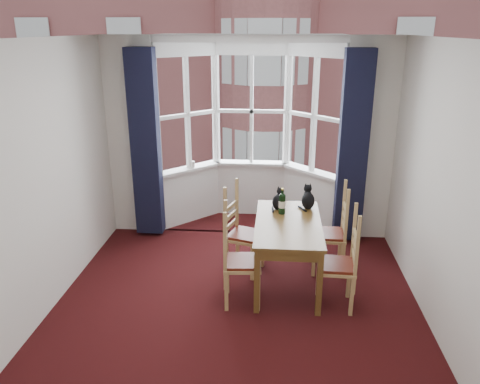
# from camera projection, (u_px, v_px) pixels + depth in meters

# --- Properties ---
(floor) EXTENTS (4.50, 4.50, 0.00)m
(floor) POSITION_uv_depth(u_px,v_px,m) (235.00, 320.00, 4.89)
(floor) COLOR black
(floor) RESTS_ON ground
(ceiling) EXTENTS (4.50, 4.50, 0.00)m
(ceiling) POSITION_uv_depth(u_px,v_px,m) (233.00, 39.00, 3.95)
(ceiling) COLOR white
(ceiling) RESTS_ON floor
(wall_left) EXTENTS (0.00, 4.50, 4.50)m
(wall_left) POSITION_uv_depth(u_px,v_px,m) (30.00, 189.00, 4.57)
(wall_left) COLOR silver
(wall_left) RESTS_ON floor
(wall_right) EXTENTS (0.00, 4.50, 4.50)m
(wall_right) POSITION_uv_depth(u_px,v_px,m) (451.00, 200.00, 4.27)
(wall_right) COLOR silver
(wall_right) RESTS_ON floor
(wall_near) EXTENTS (4.00, 0.00, 4.00)m
(wall_near) POSITION_uv_depth(u_px,v_px,m) (193.00, 348.00, 2.31)
(wall_near) COLOR silver
(wall_near) RESTS_ON floor
(wall_back_pier_left) EXTENTS (0.70, 0.12, 2.80)m
(wall_back_pier_left) POSITION_uv_depth(u_px,v_px,m) (133.00, 138.00, 6.66)
(wall_back_pier_left) COLOR silver
(wall_back_pier_left) RESTS_ON floor
(wall_back_pier_right) EXTENTS (0.70, 0.12, 2.80)m
(wall_back_pier_right) POSITION_uv_depth(u_px,v_px,m) (368.00, 142.00, 6.41)
(wall_back_pier_right) COLOR silver
(wall_back_pier_right) RESTS_ON floor
(bay_window) EXTENTS (2.76, 0.94, 2.80)m
(bay_window) POSITION_uv_depth(u_px,v_px,m) (250.00, 132.00, 7.01)
(bay_window) COLOR white
(bay_window) RESTS_ON floor
(curtain_left) EXTENTS (0.38, 0.22, 2.60)m
(curtain_left) POSITION_uv_depth(u_px,v_px,m) (146.00, 145.00, 6.49)
(curtain_left) COLOR black
(curtain_left) RESTS_ON floor
(curtain_right) EXTENTS (0.38, 0.22, 2.60)m
(curtain_right) POSITION_uv_depth(u_px,v_px,m) (353.00, 149.00, 6.28)
(curtain_right) COLOR black
(curtain_right) RESTS_ON floor
(dining_table) EXTENTS (0.75, 1.40, 0.78)m
(dining_table) POSITION_uv_depth(u_px,v_px,m) (288.00, 230.00, 5.39)
(dining_table) COLOR brown
(dining_table) RESTS_ON floor
(chair_left_near) EXTENTS (0.43, 0.45, 0.92)m
(chair_left_near) POSITION_uv_depth(u_px,v_px,m) (234.00, 263.00, 5.07)
(chair_left_near) COLOR tan
(chair_left_near) RESTS_ON floor
(chair_left_far) EXTENTS (0.51, 0.52, 0.92)m
(chair_left_far) POSITION_uv_depth(u_px,v_px,m) (238.00, 235.00, 5.76)
(chair_left_far) COLOR tan
(chair_left_far) RESTS_ON floor
(chair_right_near) EXTENTS (0.42, 0.44, 0.92)m
(chair_right_near) POSITION_uv_depth(u_px,v_px,m) (345.00, 267.00, 4.99)
(chair_right_near) COLOR tan
(chair_right_near) RESTS_ON floor
(chair_right_far) EXTENTS (0.42, 0.44, 0.92)m
(chair_right_far) POSITION_uv_depth(u_px,v_px,m) (336.00, 236.00, 5.74)
(chair_right_far) COLOR tan
(chair_right_far) RESTS_ON floor
(cat_left) EXTENTS (0.20, 0.23, 0.28)m
(cat_left) POSITION_uv_depth(u_px,v_px,m) (278.00, 201.00, 5.72)
(cat_left) COLOR black
(cat_left) RESTS_ON dining_table
(cat_right) EXTENTS (0.17, 0.24, 0.31)m
(cat_right) POSITION_uv_depth(u_px,v_px,m) (308.00, 199.00, 5.74)
(cat_right) COLOR black
(cat_right) RESTS_ON dining_table
(wine_bottle) EXTENTS (0.08, 0.08, 0.32)m
(wine_bottle) POSITION_uv_depth(u_px,v_px,m) (282.00, 203.00, 5.56)
(wine_bottle) COLOR black
(wine_bottle) RESTS_ON dining_table
(candle_tall) EXTENTS (0.06, 0.06, 0.11)m
(candle_tall) POSITION_uv_depth(u_px,v_px,m) (193.00, 165.00, 7.09)
(candle_tall) COLOR white
(candle_tall) RESTS_ON bay_window
(street) EXTENTS (80.00, 80.00, 0.00)m
(street) POSITION_uv_depth(u_px,v_px,m) (271.00, 145.00, 37.20)
(street) COLOR #333335
(street) RESTS_ON ground
(tenement_building) EXTENTS (18.40, 7.80, 15.20)m
(tenement_building) POSITION_uv_depth(u_px,v_px,m) (268.00, 63.00, 17.52)
(tenement_building) COLOR #A85A56
(tenement_building) RESTS_ON street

